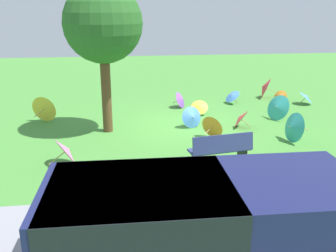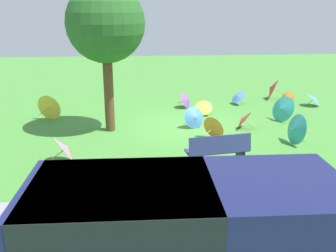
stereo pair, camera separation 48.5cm
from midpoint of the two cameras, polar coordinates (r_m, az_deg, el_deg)
name	(u,v)px [view 1 (the left image)]	position (r m, az deg, el deg)	size (l,w,h in m)	color
ground	(180,126)	(12.81, 0.83, -0.07)	(40.00, 40.00, 0.00)	#478C38
van_dark	(193,221)	(5.61, 1.31, -14.28)	(4.64, 2.21, 1.53)	#191E4C
park_bench	(221,150)	(9.49, 6.60, -3.62)	(1.65, 0.72, 0.90)	navy
shade_tree	(103,24)	(11.92, -11.08, 14.93)	(2.43, 2.43, 4.65)	brown
parasol_blue_0	(306,97)	(16.66, 19.55, 4.21)	(0.77, 0.83, 0.58)	tan
parasol_red_0	(264,87)	(17.32, 13.66, 5.73)	(1.05, 1.08, 0.96)	tan
parasol_orange_0	(280,96)	(16.61, 15.90, 4.35)	(0.61, 0.65, 0.55)	tan
parasol_blue_1	(232,96)	(15.97, 8.85, 4.58)	(0.73, 0.79, 0.60)	tan
parasol_orange_1	(213,126)	(11.66, 5.72, -0.03)	(0.74, 0.75, 0.74)	tan
parasol_teal_0	(292,127)	(11.72, 17.25, -0.19)	(0.84, 0.96, 0.93)	tan
parasol_yellow_0	(46,108)	(14.09, -19.09, 2.61)	(1.00, 1.00, 0.96)	tan
parasol_red_2	(240,118)	(12.80, 9.84, 1.19)	(0.80, 0.86, 0.65)	tan
parasol_blue_2	(192,117)	(12.59, 2.63, 1.34)	(0.80, 0.80, 0.73)	tan
parasol_teal_1	(277,107)	(13.96, 15.31, 2.75)	(0.93, 1.06, 0.92)	tan
parasol_purple_1	(182,100)	(15.17, 1.17, 4.03)	(0.68, 0.78, 0.66)	tan
parasol_pink_1	(67,150)	(10.04, -16.51, -3.56)	(0.87, 0.97, 0.77)	tan
parasol_yellow_3	(199,107)	(14.12, 3.80, 2.96)	(0.78, 0.72, 0.59)	tan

